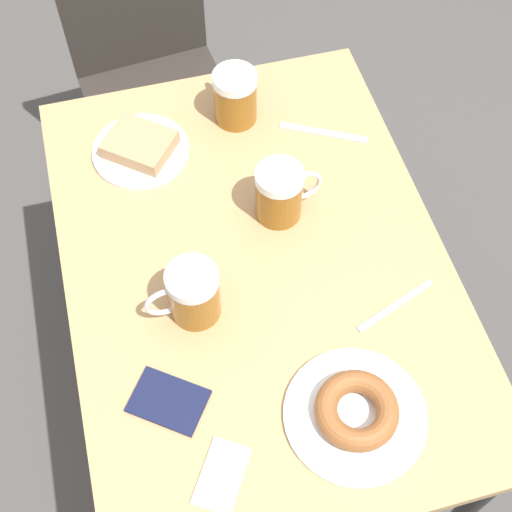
% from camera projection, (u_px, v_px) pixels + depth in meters
% --- Properties ---
extents(ground_plane, '(8.00, 8.00, 0.00)m').
position_uv_depth(ground_plane, '(256.00, 403.00, 2.04)').
color(ground_plane, '#474442').
extents(table, '(0.73, 1.05, 0.77)m').
position_uv_depth(table, '(256.00, 280.00, 1.44)').
color(table, tan).
rests_on(table, ground_plane).
extents(chair, '(0.44, 0.44, 0.88)m').
position_uv_depth(chair, '(147.00, 59.00, 2.03)').
color(chair, '#2D2823').
rests_on(chair, ground_plane).
extents(plate_with_cake, '(0.21, 0.21, 0.04)m').
position_uv_depth(plate_with_cake, '(140.00, 147.00, 1.51)').
color(plate_with_cake, white).
rests_on(plate_with_cake, table).
extents(plate_with_donut, '(0.25, 0.25, 0.05)m').
position_uv_depth(plate_with_donut, '(356.00, 412.00, 1.20)').
color(plate_with_donut, white).
rests_on(plate_with_donut, table).
extents(beer_mug_left, '(0.14, 0.09, 0.12)m').
position_uv_depth(beer_mug_left, '(192.00, 294.00, 1.27)').
color(beer_mug_left, '#8C5619').
rests_on(beer_mug_left, table).
extents(beer_mug_center, '(0.14, 0.09, 0.12)m').
position_uv_depth(beer_mug_center, '(280.00, 193.00, 1.39)').
color(beer_mug_center, '#8C5619').
rests_on(beer_mug_center, table).
extents(beer_mug_right, '(0.09, 0.14, 0.12)m').
position_uv_depth(beer_mug_right, '(235.00, 96.00, 1.53)').
color(beer_mug_right, '#8C5619').
rests_on(beer_mug_right, table).
extents(napkin_folded, '(0.12, 0.13, 0.00)m').
position_uv_depth(napkin_folded, '(222.00, 476.00, 1.16)').
color(napkin_folded, white).
rests_on(napkin_folded, table).
extents(fork, '(0.17, 0.07, 0.00)m').
position_uv_depth(fork, '(395.00, 306.00, 1.33)').
color(fork, silver).
rests_on(fork, table).
extents(knife, '(0.18, 0.11, 0.00)m').
position_uv_depth(knife, '(323.00, 133.00, 1.56)').
color(knife, silver).
rests_on(knife, table).
extents(passport_near_edge, '(0.15, 0.15, 0.01)m').
position_uv_depth(passport_near_edge, '(168.00, 401.00, 1.23)').
color(passport_near_edge, '#141938').
rests_on(passport_near_edge, table).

